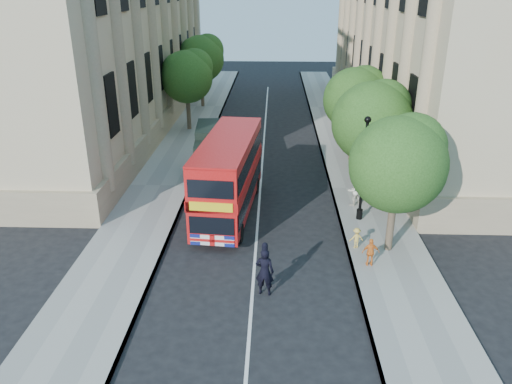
# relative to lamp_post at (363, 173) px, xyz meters

# --- Properties ---
(ground) EXTENTS (120.00, 120.00, 0.00)m
(ground) POSITION_rel_lamp_post_xyz_m (-5.00, -6.00, -2.51)
(ground) COLOR black
(ground) RESTS_ON ground
(pavement_right) EXTENTS (3.50, 80.00, 0.12)m
(pavement_right) POSITION_rel_lamp_post_xyz_m (0.75, 4.00, -2.45)
(pavement_right) COLOR gray
(pavement_right) RESTS_ON ground
(pavement_left) EXTENTS (3.50, 80.00, 0.12)m
(pavement_left) POSITION_rel_lamp_post_xyz_m (-10.75, 4.00, -2.45)
(pavement_left) COLOR gray
(pavement_left) RESTS_ON ground
(building_right) EXTENTS (12.00, 38.00, 18.00)m
(building_right) POSITION_rel_lamp_post_xyz_m (8.80, 18.00, 6.49)
(building_right) COLOR tan
(building_right) RESTS_ON ground
(building_left) EXTENTS (12.00, 38.00, 18.00)m
(building_left) POSITION_rel_lamp_post_xyz_m (-18.80, 18.00, 6.49)
(building_left) COLOR tan
(building_left) RESTS_ON ground
(tree_right_near) EXTENTS (4.00, 4.00, 6.08)m
(tree_right_near) POSITION_rel_lamp_post_xyz_m (0.84, -2.97, 1.74)
(tree_right_near) COLOR #473828
(tree_right_near) RESTS_ON ground
(tree_right_mid) EXTENTS (4.20, 4.20, 6.37)m
(tree_right_mid) POSITION_rel_lamp_post_xyz_m (0.84, 3.03, 1.93)
(tree_right_mid) COLOR #473828
(tree_right_mid) RESTS_ON ground
(tree_right_far) EXTENTS (4.00, 4.00, 6.15)m
(tree_right_far) POSITION_rel_lamp_post_xyz_m (0.84, 9.03, 1.80)
(tree_right_far) COLOR #473828
(tree_right_far) RESTS_ON ground
(tree_left_far) EXTENTS (4.00, 4.00, 6.30)m
(tree_left_far) POSITION_rel_lamp_post_xyz_m (-10.96, 16.03, 1.93)
(tree_left_far) COLOR #473828
(tree_left_far) RESTS_ON ground
(tree_left_back) EXTENTS (4.20, 4.20, 6.65)m
(tree_left_back) POSITION_rel_lamp_post_xyz_m (-10.96, 24.03, 2.20)
(tree_left_back) COLOR #473828
(tree_left_back) RESTS_ON ground
(lamp_post) EXTENTS (0.32, 0.32, 5.16)m
(lamp_post) POSITION_rel_lamp_post_xyz_m (0.00, 0.00, 0.00)
(lamp_post) COLOR black
(lamp_post) RESTS_ON pavement_right
(double_decker_bus) EXTENTS (2.97, 8.56, 3.88)m
(double_decker_bus) POSITION_rel_lamp_post_xyz_m (-6.47, 0.65, -0.37)
(double_decker_bus) COLOR #B90D0C
(double_decker_bus) RESTS_ON ground
(box_van) EXTENTS (2.50, 5.32, 2.96)m
(box_van) POSITION_rel_lamp_post_xyz_m (-7.82, 6.00, -1.06)
(box_van) COLOR black
(box_van) RESTS_ON ground
(police_constable) EXTENTS (0.77, 0.57, 1.92)m
(police_constable) POSITION_rel_lamp_post_xyz_m (-4.54, -6.43, -1.55)
(police_constable) COLOR black
(police_constable) RESTS_ON ground
(woman_pedestrian) EXTENTS (1.00, 0.95, 1.63)m
(woman_pedestrian) POSITION_rel_lamp_post_xyz_m (-0.07, 1.67, -1.57)
(woman_pedestrian) COLOR silver
(woman_pedestrian) RESTS_ON pavement_right
(child_a) EXTENTS (0.72, 0.32, 1.21)m
(child_a) POSITION_rel_lamp_post_xyz_m (-0.25, -4.41, -1.78)
(child_a) COLOR orange
(child_a) RESTS_ON pavement_right
(child_b) EXTENTS (0.66, 0.45, 0.94)m
(child_b) POSITION_rel_lamp_post_xyz_m (-0.60, -2.93, -1.92)
(child_b) COLOR #E1B94C
(child_b) RESTS_ON pavement_right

